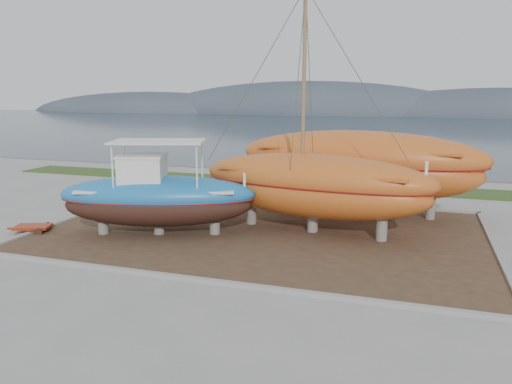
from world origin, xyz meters
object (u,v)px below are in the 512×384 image
(blue_caique, at_px, (158,188))
(red_trailer, at_px, (33,229))
(orange_bare_hull, at_px, (358,173))
(white_dinghy, at_px, (171,204))
(orange_sailboat, at_px, (315,114))

(blue_caique, height_order, red_trailer, blue_caique)
(blue_caique, xyz_separation_m, orange_bare_hull, (7.37, 6.36, 0.00))
(blue_caique, bearing_deg, orange_bare_hull, 23.29)
(blue_caique, bearing_deg, red_trailer, 176.72)
(blue_caique, height_order, orange_bare_hull, orange_bare_hull)
(orange_bare_hull, relative_size, red_trailer, 5.54)
(white_dinghy, height_order, orange_bare_hull, orange_bare_hull)
(orange_bare_hull, xyz_separation_m, red_trailer, (-12.66, -7.70, -1.85))
(orange_sailboat, height_order, orange_bare_hull, orange_sailboat)
(orange_sailboat, bearing_deg, red_trailer, -153.65)
(blue_caique, relative_size, white_dinghy, 2.10)
(blue_caique, distance_m, red_trailer, 5.77)
(orange_bare_hull, distance_m, red_trailer, 14.94)
(red_trailer, bearing_deg, white_dinghy, 25.88)
(orange_bare_hull, bearing_deg, orange_sailboat, -104.07)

